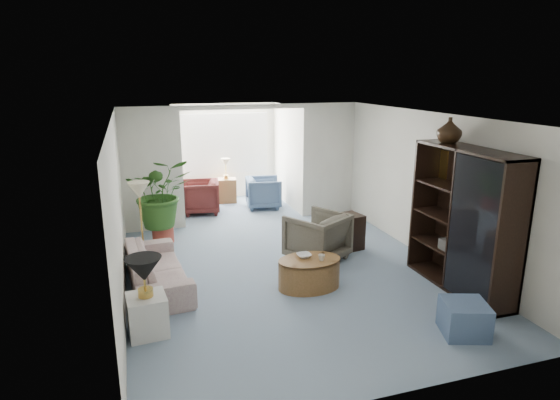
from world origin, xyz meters
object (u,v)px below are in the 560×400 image
object	(u,v)px
wingback_chair	(317,237)
entertainment_cabinet	(463,220)
framed_picture	(437,163)
end_table	(147,315)
coffee_cup	(322,258)
sunroom_table	(226,190)
table_lamp	(144,269)
sunroom_chair_maroon	(201,197)
sofa	(157,268)
coffee_bowl	(304,255)
side_table_dark	(347,232)
sunroom_chair_blue	(264,192)
coffee_table	(309,273)
cabinet_urn	(449,130)
ottoman	(464,318)
floor_lamp	(139,190)
plant_pot	(163,234)

from	to	relation	value
wingback_chair	entertainment_cabinet	bearing A→B (deg)	102.16
framed_picture	end_table	world-z (taller)	framed_picture
coffee_cup	sunroom_table	world-z (taller)	sunroom_table
table_lamp	sunroom_chair_maroon	xyz separation A→B (m)	(1.40, 5.05, -0.48)
table_lamp	sofa	bearing A→B (deg)	81.57
coffee_bowl	wingback_chair	xyz separation A→B (m)	(0.58, 0.90, -0.07)
end_table	side_table_dark	size ratio (longest dim) A/B	0.79
sunroom_table	sunroom_chair_blue	bearing A→B (deg)	-45.00
framed_picture	sunroom_table	distance (m)	5.64
coffee_table	coffee_bowl	size ratio (longest dim) A/B	4.40
coffee_cup	entertainment_cabinet	bearing A→B (deg)	-16.62
table_lamp	cabinet_urn	bearing A→B (deg)	5.56
framed_picture	sunroom_table	xyz separation A→B (m)	(-2.54, 4.83, -1.40)
ottoman	sunroom_chair_blue	size ratio (longest dim) A/B	0.65
table_lamp	floor_lamp	size ratio (longest dim) A/B	1.22
entertainment_cabinet	plant_pot	distance (m)	5.32
coffee_bowl	end_table	bearing A→B (deg)	-162.71
end_table	sunroom_chair_blue	world-z (taller)	sunroom_chair_blue
sofa	sunroom_chair_maroon	bearing A→B (deg)	-22.54
coffee_table	sunroom_chair_maroon	distance (m)	4.53
sofa	side_table_dark	size ratio (longest dim) A/B	3.08
coffee_bowl	sunroom_chair_blue	bearing A→B (deg)	82.17
entertainment_cabinet	sunroom_chair_blue	xyz separation A→B (m)	(-1.56, 5.11, -0.69)
end_table	wingback_chair	distance (m)	3.31
coffee_bowl	ottoman	bearing A→B (deg)	-53.90
entertainment_cabinet	sunroom_table	xyz separation A→B (m)	(-2.31, 5.86, -0.76)
cabinet_urn	coffee_table	bearing A→B (deg)	175.01
sunroom_chair_blue	sunroom_chair_maroon	world-z (taller)	sunroom_chair_maroon
table_lamp	plant_pot	xyz separation A→B (m)	(0.42, 3.28, -0.69)
floor_lamp	ottoman	distance (m)	5.24
coffee_cup	sunroom_table	size ratio (longest dim) A/B	0.17
plant_pot	end_table	bearing A→B (deg)	-97.33
sunroom_chair_maroon	side_table_dark	bearing A→B (deg)	43.75
coffee_cup	plant_pot	xyz separation A→B (m)	(-2.09, 2.76, -0.34)
floor_lamp	coffee_cup	size ratio (longest dim) A/B	3.64
cabinet_urn	sunroom_chair_maroon	xyz separation A→B (m)	(-3.06, 4.61, -1.92)
cabinet_urn	table_lamp	bearing A→B (deg)	-174.44
sofa	sunroom_chair_blue	bearing A→B (deg)	-40.69
end_table	coffee_cup	distance (m)	2.57
coffee_table	entertainment_cabinet	size ratio (longest dim) A/B	0.45
coffee_cup	framed_picture	bearing A→B (deg)	11.54
coffee_bowl	ottoman	xyz separation A→B (m)	(1.39, -1.90, -0.27)
entertainment_cabinet	sunroom_table	size ratio (longest dim) A/B	3.57
end_table	sunroom_table	distance (m)	6.18
coffee_bowl	ottoman	size ratio (longest dim) A/B	0.42
side_table_dark	sunroom_chair_maroon	xyz separation A→B (m)	(-2.18, 3.13, 0.06)
table_lamp	sunroom_table	world-z (taller)	table_lamp
end_table	coffee_table	bearing A→B (deg)	14.69
ottoman	framed_picture	bearing A→B (deg)	65.03
framed_picture	wingback_chair	world-z (taller)	framed_picture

